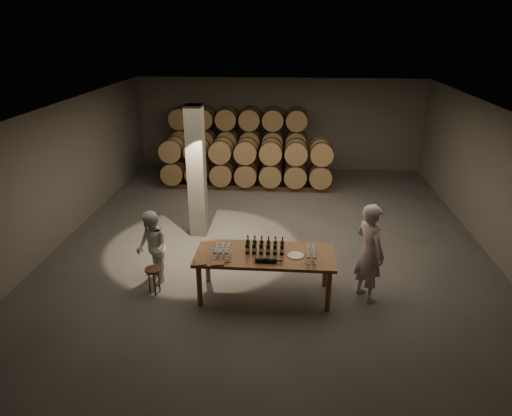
# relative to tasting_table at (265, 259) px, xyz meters

# --- Properties ---
(room) EXTENTS (12.00, 12.00, 12.00)m
(room) POSITION_rel_tasting_table_xyz_m (-1.80, 2.70, 0.80)
(room) COLOR #53504D
(room) RESTS_ON ground
(tasting_table) EXTENTS (2.60, 1.10, 0.90)m
(tasting_table) POSITION_rel_tasting_table_xyz_m (0.00, 0.00, 0.00)
(tasting_table) COLOR brown
(tasting_table) RESTS_ON ground
(barrel_stack_back) EXTENTS (4.70, 0.95, 2.31)m
(barrel_stack_back) POSITION_rel_tasting_table_xyz_m (-1.35, 7.70, 0.40)
(barrel_stack_back) COLOR #54341C
(barrel_stack_back) RESTS_ON ground
(barrel_stack_front) EXTENTS (5.48, 0.95, 1.57)m
(barrel_stack_front) POSITION_rel_tasting_table_xyz_m (-0.96, 6.30, 0.03)
(barrel_stack_front) COLOR #54341C
(barrel_stack_front) RESTS_ON ground
(bottle_cluster) EXTENTS (0.73, 0.23, 0.30)m
(bottle_cluster) POSITION_rel_tasting_table_xyz_m (-0.01, 0.06, 0.21)
(bottle_cluster) COLOR black
(bottle_cluster) RESTS_ON tasting_table
(lying_bottles) EXTENTS (0.50, 0.09, 0.09)m
(lying_bottles) POSITION_rel_tasting_table_xyz_m (0.05, -0.34, 0.15)
(lying_bottles) COLOR black
(lying_bottles) RESTS_ON tasting_table
(glass_cluster_left) EXTENTS (0.30, 0.41, 0.17)m
(glass_cluster_left) POSITION_rel_tasting_table_xyz_m (-0.79, -0.10, 0.22)
(glass_cluster_left) COLOR silver
(glass_cluster_left) RESTS_ON tasting_table
(glass_cluster_right) EXTENTS (0.19, 0.52, 0.16)m
(glass_cluster_right) POSITION_rel_tasting_table_xyz_m (0.86, -0.09, 0.22)
(glass_cluster_right) COLOR silver
(glass_cluster_right) RESTS_ON tasting_table
(plate) EXTENTS (0.31, 0.31, 0.02)m
(plate) POSITION_rel_tasting_table_xyz_m (0.57, -0.05, 0.11)
(plate) COLOR white
(plate) RESTS_ON tasting_table
(notebook_near) EXTENTS (0.26, 0.22, 0.03)m
(notebook_near) POSITION_rel_tasting_table_xyz_m (-0.82, -0.45, 0.12)
(notebook_near) COLOR #915835
(notebook_near) RESTS_ON tasting_table
(notebook_corner) EXTENTS (0.28, 0.31, 0.02)m
(notebook_corner) POSITION_rel_tasting_table_xyz_m (-1.15, -0.43, 0.12)
(notebook_corner) COLOR #915835
(notebook_corner) RESTS_ON tasting_table
(pen) EXTENTS (0.12, 0.05, 0.01)m
(pen) POSITION_rel_tasting_table_xyz_m (-0.66, -0.40, 0.11)
(pen) COLOR black
(pen) RESTS_ON tasting_table
(stool) EXTENTS (0.32, 0.32, 0.54)m
(stool) POSITION_rel_tasting_table_xyz_m (-2.14, -0.09, -0.35)
(stool) COLOR #54341C
(stool) RESTS_ON ground
(person_man) EXTENTS (0.75, 0.84, 1.93)m
(person_man) POSITION_rel_tasting_table_xyz_m (1.94, 0.09, 0.17)
(person_man) COLOR beige
(person_man) RESTS_ON ground
(person_woman) EXTENTS (0.89, 0.93, 1.52)m
(person_woman) POSITION_rel_tasting_table_xyz_m (-2.27, 0.35, -0.04)
(person_woman) COLOR white
(person_woman) RESTS_ON ground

